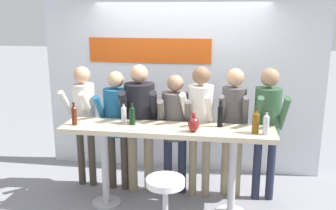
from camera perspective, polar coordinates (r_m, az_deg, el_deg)
The scene contains 18 objects.
ground_plane at distance 4.82m, azimuth -0.15°, elevation -15.42°, with size 40.00×40.00×0.00m, color gray.
back_wall at distance 5.57m, azimuth 1.91°, elevation 3.42°, with size 4.11×0.12×2.67m.
tasting_table at distance 4.45m, azimuth -0.16°, elevation -5.52°, with size 2.51×0.52×1.05m.
bar_stool at distance 4.08m, azimuth -0.40°, elevation -14.04°, with size 0.43×0.43×0.68m.
person_far_left at distance 5.15m, azimuth -12.73°, elevation -1.11°, with size 0.40×0.53×1.67m.
person_left at distance 4.98m, azimuth -7.83°, elevation -1.93°, with size 0.41×0.52×1.63m.
person_center_left at distance 4.87m, azimuth -4.32°, elevation -1.60°, with size 0.53×0.62×1.72m.
person_center at distance 4.82m, azimuth 1.09°, elevation -2.57°, with size 0.44×0.53×1.60m.
person_center_right at distance 4.73m, azimuth 4.93°, elevation -1.83°, with size 0.43×0.56×1.72m.
person_right at distance 4.80m, azimuth 9.93°, elevation -1.90°, with size 0.37×0.51×1.70m.
person_far_right at distance 4.78m, azimuth 14.88°, elevation -2.18°, with size 0.42×0.54×1.71m.
wine_bottle_0 at distance 4.56m, azimuth -6.75°, elevation -1.32°, with size 0.07×0.07×0.26m.
wine_bottle_1 at distance 4.49m, azimuth -5.47°, elevation -1.48°, with size 0.07×0.07×0.26m.
wine_bottle_2 at distance 4.24m, azimuth 14.72°, elevation -2.75°, with size 0.07×0.07×0.28m.
wine_bottle_3 at distance 4.59m, azimuth -14.09°, elevation -1.45°, with size 0.06×0.06×0.28m.
wine_bottle_4 at distance 4.27m, azimuth 13.22°, elevation -2.46°, with size 0.08×0.08×0.29m.
wine_bottle_5 at distance 4.42m, azimuth 7.95°, elevation -1.49°, with size 0.06×0.06×0.33m.
decorative_vase at distance 4.22m, azimuth 3.92°, elevation -2.92°, with size 0.13×0.13×0.22m.
Camera 1 is at (0.67, -4.14, 2.38)m, focal length 40.00 mm.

